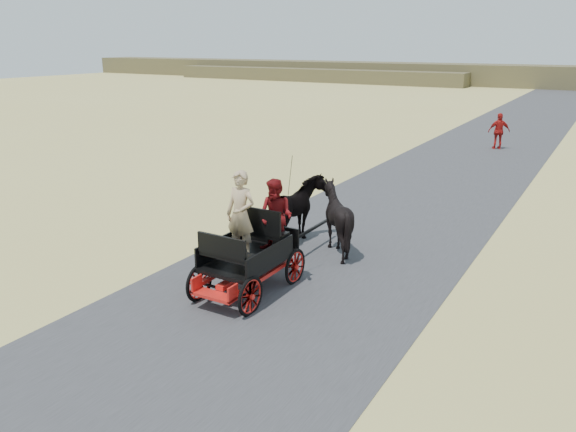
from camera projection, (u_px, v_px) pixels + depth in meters
The scene contains 10 objects.
ground at pixel (259, 309), 10.90m from camera, with size 140.00×140.00×0.00m, color tan.
road at pixel (259, 309), 10.90m from camera, with size 6.00×140.00×0.01m, color #38383A.
ridge_far at pixel (570, 77), 61.51m from camera, with size 140.00×6.00×2.40m, color brown.
ridge_near at pixel (312, 75), 72.90m from camera, with size 40.00×4.00×1.60m, color brown.
carriage at pixel (249, 274), 11.61m from camera, with size 1.30×2.40×0.72m, color black, non-canonical shape.
horse_left at pixel (297, 212), 14.20m from camera, with size 0.91×2.01×1.70m, color black.
horse_right at pixel (337, 218), 13.67m from camera, with size 1.37×1.54×1.70m, color black.
driver_man at pixel (241, 214), 11.38m from camera, with size 0.66×0.43×1.80m, color tan.
passenger_woman at pixel (276, 216), 11.62m from camera, with size 0.77×0.60×1.58m, color #660C0F.
pedestrian at pixel (499, 131), 26.85m from camera, with size 1.01×0.42×1.73m, color #A41512.
Camera 1 is at (5.49, -8.21, 4.97)m, focal length 35.00 mm.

